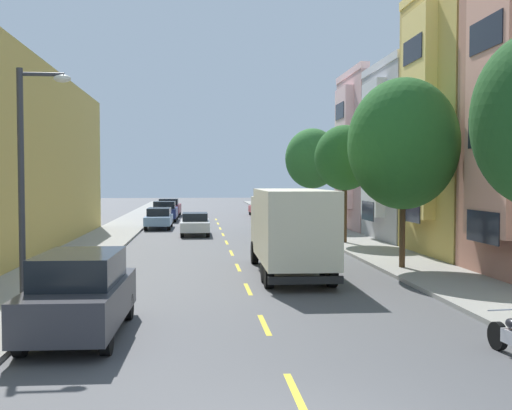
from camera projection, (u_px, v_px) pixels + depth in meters
The scene contains 19 objects.
ground_plane at pixel (224, 238), 38.31m from camera, with size 160.00×160.00×0.00m, color #4C4C4F.
sidewalk_left at pixel (102, 241), 35.65m from camera, with size 3.20×120.00×0.14m, color #99968E.
sidewalk_right at pixel (345, 238), 36.98m from camera, with size 3.20×120.00×0.14m, color #99968E.
lane_centerline_dashes at pixel (229, 247), 32.84m from camera, with size 0.14×47.20×0.01m.
townhouse_fourth_dove_grey at pixel (467, 156), 36.17m from camera, with size 11.43×7.03×10.32m.
townhouse_fifth_rose at pixel (418, 154), 43.32m from camera, with size 10.81×7.03×11.06m.
street_tree_second at pixel (403, 144), 24.31m from camera, with size 4.35×4.35×7.44m.
street_tree_third at pixel (345, 158), 33.93m from camera, with size 3.31×3.31×6.43m.
street_tree_farthest at pixel (312, 159), 43.53m from camera, with size 3.81×3.81×7.02m.
street_lamp at pixel (28, 172), 15.75m from camera, with size 1.35×0.28×6.28m.
delivery_box_truck at pixel (290, 226), 23.24m from camera, with size 2.50×8.10×3.24m.
parked_sedan_red at pixel (260, 208), 60.58m from camera, with size 1.91×4.54×1.43m.
parked_pickup_navy at pixel (165, 212), 52.99m from camera, with size 2.03×5.31×1.73m.
parked_suv_charcoal at pixel (80, 293), 14.31m from camera, with size 2.08×4.85×1.93m.
parked_pickup_burgundy at pixel (169, 208), 59.73m from camera, with size 2.12×5.34×1.73m.
parked_wagon_teal at pixel (281, 218), 44.98m from camera, with size 1.84×4.71×1.50m.
parked_hatchback_champagne at pixel (268, 213), 52.40m from camera, with size 1.77×4.01×1.50m.
parked_wagon_sky at pixel (159, 218), 45.12m from camera, with size 1.86×4.72×1.50m.
moving_white_sedan at pixel (195, 223), 39.93m from camera, with size 1.80×4.50×1.43m.
Camera 1 is at (-1.65, -8.20, 3.64)m, focal length 43.56 mm.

